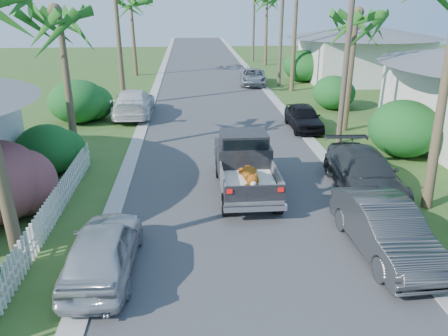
{
  "coord_description": "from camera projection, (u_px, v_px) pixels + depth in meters",
  "views": [
    {
      "loc": [
        -1.63,
        -6.99,
        6.63
      ],
      "look_at": [
        -0.57,
        6.41,
        1.4
      ],
      "focal_mm": 35.0,
      "sensor_mm": 36.0,
      "label": 1
    }
  ],
  "objects": [
    {
      "name": "road",
      "position": [
        212.0,
        94.0,
        32.24
      ],
      "size": [
        8.0,
        100.0,
        0.02
      ],
      "primitive_type": "cube",
      "color": "#38383A",
      "rests_on": "ground"
    },
    {
      "name": "curb_left",
      "position": [
        153.0,
        95.0,
        31.92
      ],
      "size": [
        0.6,
        100.0,
        0.06
      ],
      "primitive_type": "cube",
      "color": "#A5A39E",
      "rests_on": "ground"
    },
    {
      "name": "curb_right",
      "position": [
        269.0,
        93.0,
        32.55
      ],
      "size": [
        0.6,
        100.0,
        0.06
      ],
      "primitive_type": "cube",
      "color": "#A5A39E",
      "rests_on": "ground"
    },
    {
      "name": "pickup_truck",
      "position": [
        244.0,
        162.0,
        16.08
      ],
      "size": [
        1.98,
        5.12,
        2.06
      ],
      "color": "black",
      "rests_on": "ground"
    },
    {
      "name": "parked_car_rn",
      "position": [
        385.0,
        230.0,
        11.92
      ],
      "size": [
        1.76,
        4.53,
        1.47
      ],
      "primitive_type": "imported",
      "rotation": [
        0.0,
        0.0,
        0.05
      ],
      "color": "#2D2F32",
      "rests_on": "ground"
    },
    {
      "name": "parked_car_rm",
      "position": [
        364.0,
        173.0,
        15.85
      ],
      "size": [
        2.23,
        5.08,
        1.45
      ],
      "primitive_type": "imported",
      "rotation": [
        0.0,
        0.0,
        -0.04
      ],
      "color": "#2C2F31",
      "rests_on": "ground"
    },
    {
      "name": "parked_car_rf",
      "position": [
        304.0,
        117.0,
        23.51
      ],
      "size": [
        1.56,
        3.86,
        1.32
      ],
      "primitive_type": "imported",
      "rotation": [
        0.0,
        0.0,
        -0.0
      ],
      "color": "black",
      "rests_on": "ground"
    },
    {
      "name": "parked_car_rd",
      "position": [
        253.0,
        77.0,
        35.8
      ],
      "size": [
        2.5,
        4.67,
        1.25
      ],
      "primitive_type": "imported",
      "rotation": [
        0.0,
        0.0,
        -0.1
      ],
      "color": "#A1A3A8",
      "rests_on": "ground"
    },
    {
      "name": "parked_car_ln",
      "position": [
        103.0,
        249.0,
        11.06
      ],
      "size": [
        1.72,
        4.12,
        1.39
      ],
      "primitive_type": "imported",
      "rotation": [
        0.0,
        0.0,
        3.12
      ],
      "color": "#B5B7BD",
      "rests_on": "ground"
    },
    {
      "name": "parked_car_lf",
      "position": [
        134.0,
        103.0,
        26.16
      ],
      "size": [
        2.23,
        5.44,
        1.57
      ],
      "primitive_type": "imported",
      "rotation": [
        0.0,
        0.0,
        3.15
      ],
      "color": "silver",
      "rests_on": "ground"
    },
    {
      "name": "palm_l_b",
      "position": [
        58.0,
        12.0,
        17.44
      ],
      "size": [
        4.4,
        4.4,
        7.4
      ],
      "color": "brown",
      "rests_on": "ground"
    },
    {
      "name": "palm_l_d",
      "position": [
        131.0,
        1.0,
        37.79
      ],
      "size": [
        4.4,
        4.4,
        7.7
      ],
      "color": "brown",
      "rests_on": "ground"
    },
    {
      "name": "palm_r_b",
      "position": [
        356.0,
        13.0,
        21.28
      ],
      "size": [
        4.4,
        4.4,
        7.2
      ],
      "color": "brown",
      "rests_on": "ground"
    },
    {
      "name": "shrub_l_c",
      "position": [
        47.0,
        150.0,
        17.41
      ],
      "size": [
        2.4,
        2.64,
        2.0
      ],
      "primitive_type": "ellipsoid",
      "color": "#144618",
      "rests_on": "ground"
    },
    {
      "name": "shrub_l_d",
      "position": [
        77.0,
        101.0,
        24.72
      ],
      "size": [
        3.2,
        3.52,
        2.4
      ],
      "primitive_type": "ellipsoid",
      "color": "#144618",
      "rests_on": "ground"
    },
    {
      "name": "shrub_r_b",
      "position": [
        404.0,
        128.0,
        19.36
      ],
      "size": [
        3.0,
        3.3,
        2.5
      ],
      "primitive_type": "ellipsoid",
      "color": "#144618",
      "rests_on": "ground"
    },
    {
      "name": "shrub_r_c",
      "position": [
        333.0,
        92.0,
        27.77
      ],
      "size": [
        2.6,
        2.86,
        2.1
      ],
      "primitive_type": "ellipsoid",
      "color": "#144618",
      "rests_on": "ground"
    },
    {
      "name": "shrub_r_d",
      "position": [
        303.0,
        66.0,
        37.01
      ],
      "size": [
        3.2,
        3.52,
        2.6
      ],
      "primitive_type": "ellipsoid",
      "color": "#144618",
      "rests_on": "ground"
    },
    {
      "name": "picket_fence",
      "position": [
        52.0,
        211.0,
        13.51
      ],
      "size": [
        0.1,
        11.0,
        1.0
      ],
      "primitive_type": "cube",
      "color": "white",
      "rests_on": "ground"
    },
    {
      "name": "house_right_far",
      "position": [
        361.0,
        55.0,
        37.08
      ],
      "size": [
        9.0,
        8.0,
        4.6
      ],
      "color": "silver",
      "rests_on": "ground"
    },
    {
      "name": "utility_pole_b",
      "position": [
        348.0,
        46.0,
        19.84
      ],
      "size": [
        1.6,
        0.26,
        9.0
      ],
      "color": "brown",
      "rests_on": "ground"
    },
    {
      "name": "utility_pole_c",
      "position": [
        281.0,
        27.0,
        33.78
      ],
      "size": [
        1.6,
        0.26,
        9.0
      ],
      "color": "brown",
      "rests_on": "ground"
    },
    {
      "name": "utility_pole_d",
      "position": [
        254.0,
        18.0,
        47.71
      ],
      "size": [
        1.6,
        0.26,
        9.0
      ],
      "color": "brown",
      "rests_on": "ground"
    }
  ]
}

